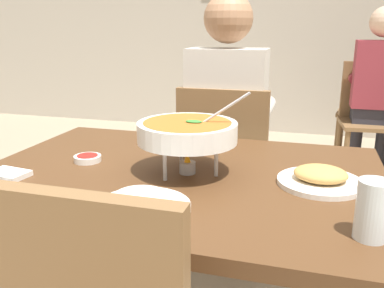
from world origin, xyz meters
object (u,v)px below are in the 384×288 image
patron_bg_middle (377,84)px  appetizer_plate (320,178)px  dining_table_main (179,203)px  chair_diner_main (225,166)px  chair_bg_middle (369,112)px  curry_bowl (187,132)px  rice_plate (142,203)px  chair_bg_right (377,105)px  diner_main (228,117)px  sauce_dish (88,158)px  drink_glass (372,213)px

patron_bg_middle → appetizer_plate: bearing=-100.8°
dining_table_main → chair_diner_main: 0.74m
chair_diner_main → chair_bg_middle: bearing=62.7°
curry_bowl → rice_plate: size_ratio=1.39×
chair_diner_main → chair_bg_right: (0.93, 1.96, 0.00)m
dining_table_main → rice_plate: rice_plate is taller
chair_bg_right → dining_table_main: bearing=-109.1°
appetizer_plate → patron_bg_middle: (0.43, 2.26, -0.00)m
rice_plate → diner_main: bearing=89.9°
chair_diner_main → appetizer_plate: size_ratio=3.75×
rice_plate → curry_bowl: bearing=84.1°
curry_bowl → appetizer_plate: (0.39, 0.01, -0.11)m
dining_table_main → appetizer_plate: bearing=1.6°
diner_main → sauce_dish: (-0.32, -0.75, -0.01)m
curry_bowl → rice_plate: curry_bowl is taller
diner_main → appetizer_plate: bearing=-61.0°
patron_bg_middle → chair_bg_middle: bearing=109.8°
sauce_dish → chair_bg_right: size_ratio=0.10×
sauce_dish → chair_bg_middle: chair_bg_middle is taller
rice_plate → chair_bg_middle: 2.76m
chair_diner_main → drink_glass: bearing=-63.0°
appetizer_plate → drink_glass: bearing=-71.4°
rice_plate → sauce_dish: rice_plate is taller
dining_table_main → chair_bg_right: (0.93, 2.70, -0.11)m
chair_bg_right → diner_main: bearing=-115.8°
chair_diner_main → rice_plate: bearing=-90.1°
chair_bg_right → patron_bg_middle: bearing=-100.6°
sauce_dish → rice_plate: bearing=-43.3°
chair_diner_main → chair_bg_middle: (0.83, 1.60, 0.00)m
chair_diner_main → drink_glass: size_ratio=6.92×
diner_main → appetizer_plate: (0.42, -0.76, 0.00)m
chair_diner_main → diner_main: size_ratio=0.69×
sauce_dish → patron_bg_middle: patron_bg_middle is taller
dining_table_main → sauce_dish: 0.35m
diner_main → appetizer_plate: size_ratio=5.46×
drink_glass → chair_bg_right: size_ratio=0.14×
diner_main → appetizer_plate: 0.86m
curry_bowl → appetizer_plate: curry_bowl is taller
chair_diner_main → diner_main: bearing=90.0°
dining_table_main → diner_main: bearing=90.0°
diner_main → curry_bowl: (0.03, -0.77, 0.11)m
chair_diner_main → curry_bowl: bearing=-87.7°
curry_bowl → drink_glass: bearing=-30.1°
dining_table_main → patron_bg_middle: size_ratio=0.95×
chair_bg_right → chair_bg_middle: bearing=-106.2°
sauce_dish → chair_bg_middle: (1.15, 2.32, -0.23)m
drink_glass → chair_bg_middle: size_ratio=0.14×
rice_plate → chair_bg_right: size_ratio=0.27×
curry_bowl → chair_diner_main: bearing=92.3°
curry_bowl → patron_bg_middle: bearing=70.1°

